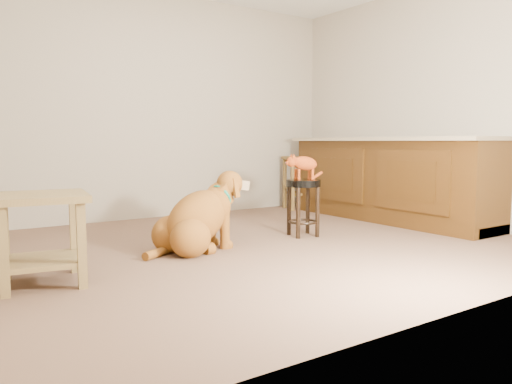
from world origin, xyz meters
TOP-DOWN VIEW (x-y plane):
  - floor at (0.00, 0.00)m, footprint 4.50×4.00m
  - room_shell at (0.00, 0.00)m, footprint 4.54×4.04m
  - cabinet_run at (1.94, 0.30)m, footprint 0.70×2.56m
  - padded_stool at (0.54, 0.11)m, footprint 0.33×0.33m
  - wood_stool at (1.72, 1.62)m, footprint 0.48×0.48m
  - side_table at (-1.83, -0.22)m, footprint 0.62×0.62m
  - golden_retriever at (-0.59, 0.08)m, footprint 1.08×0.58m
  - tabby_kitten at (0.53, 0.11)m, footprint 0.43×0.18m

SIDE VIEW (x-z plane):
  - floor at x=0.00m, z-range -0.01..0.01m
  - golden_retriever at x=-0.59m, z-range -0.09..0.60m
  - wood_stool at x=1.72m, z-range 0.01..0.71m
  - side_table at x=-1.83m, z-range 0.09..0.66m
  - padded_stool at x=0.54m, z-range 0.11..0.65m
  - cabinet_run at x=1.94m, z-range -0.03..0.91m
  - tabby_kitten at x=0.53m, z-range 0.55..0.81m
  - room_shell at x=0.00m, z-range 0.37..2.99m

